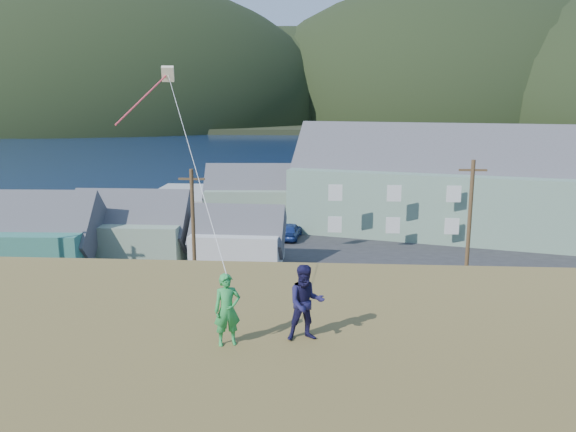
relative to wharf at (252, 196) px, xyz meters
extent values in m
plane|color=#0A1638|center=(6.00, -40.00, -0.45)|extent=(900.00, 900.00, 0.00)
cube|color=#4C3D19|center=(6.00, -42.00, -0.40)|extent=(110.00, 8.00, 0.10)
cube|color=#28282B|center=(6.00, -23.00, -0.39)|extent=(72.00, 36.00, 0.12)
cube|color=gray|center=(0.00, 0.00, 0.00)|extent=(26.00, 14.00, 0.90)
cube|color=black|center=(6.00, 290.00, 0.55)|extent=(900.00, 320.00, 2.00)
ellipsoid|color=black|center=(-114.00, 220.00, 1.55)|extent=(260.00, 234.00, 143.00)
ellipsoid|color=black|center=(-14.00, 260.00, 1.55)|extent=(200.00, 180.00, 100.00)
ellipsoid|color=black|center=(76.00, 250.00, 1.55)|extent=(230.00, 207.00, 142.60)
cube|color=slate|center=(24.43, -18.56, 2.73)|extent=(37.12, 18.97, 6.12)
cube|color=#47474C|center=(24.43, -18.56, 7.42)|extent=(37.54, 18.85, 9.94)
cube|color=#2B6659|center=(-12.18, -31.80, 1.32)|extent=(9.00, 6.88, 3.29)
cube|color=#47474C|center=(-12.18, -31.80, 3.84)|extent=(9.49, 6.64, 6.32)
cube|color=gray|center=(-5.98, -28.45, 1.25)|extent=(8.92, 5.95, 3.17)
cube|color=#47474C|center=(-5.98, -28.45, 3.63)|extent=(9.42, 5.76, 5.75)
cube|color=beige|center=(2.86, -29.57, 1.01)|extent=(6.87, 5.02, 2.69)
cube|color=#47474C|center=(2.86, -29.57, 3.03)|extent=(7.37, 5.00, 4.77)
cube|color=gray|center=(1.86, -11.59, 1.29)|extent=(10.45, 6.63, 3.24)
cube|color=#47474C|center=(1.86, -11.59, 3.82)|extent=(10.95, 6.60, 6.01)
cylinder|color=#47331E|center=(1.56, -38.50, 3.96)|extent=(0.24, 0.24, 8.58)
cylinder|color=#47331E|center=(18.07, -38.50, 4.30)|extent=(0.24, 0.24, 9.26)
imported|color=#9C9DA0|center=(-7.58, -22.71, 0.36)|extent=(1.52, 4.19, 1.37)
imported|color=slate|center=(-10.59, -14.95, 0.39)|extent=(1.59, 4.40, 1.44)
imported|color=maroon|center=(-8.18, -16.98, 0.37)|extent=(2.99, 5.33, 1.41)
imported|color=#222227|center=(-0.70, -22.01, 0.40)|extent=(2.32, 5.15, 1.47)
imported|color=navy|center=(6.35, -21.08, 0.43)|extent=(2.25, 4.62, 1.52)
imported|color=silver|center=(-4.39, -22.64, 0.40)|extent=(2.77, 5.39, 1.46)
imported|color=green|center=(7.37, -59.29, 7.60)|extent=(0.73, 0.60, 1.71)
imported|color=#18163E|center=(9.17, -58.89, 7.67)|extent=(1.03, 0.89, 1.83)
cube|color=beige|center=(3.59, -49.93, 13.29)|extent=(0.53, 0.51, 0.60)
cylinder|color=#FF4353|center=(2.99, -51.18, 12.39)|extent=(0.06, 0.06, 3.31)
cylinder|color=white|center=(5.48, -54.61, 10.87)|extent=(0.02, 0.02, 11.19)
camera|label=1|loc=(9.60, -71.37, 12.37)|focal=35.00mm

